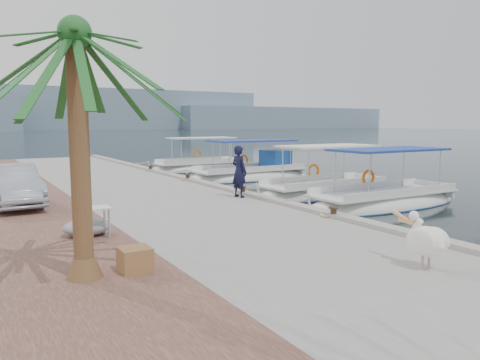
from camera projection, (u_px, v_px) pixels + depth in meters
name	position (u px, v px, depth m)	size (l,w,h in m)	color
ground	(273.00, 214.00, 16.56)	(400.00, 400.00, 0.00)	black
concrete_quay	(144.00, 195.00, 19.27)	(6.00, 40.00, 0.50)	gray
quay_curb	(204.00, 183.00, 20.64)	(0.44, 40.00, 0.12)	gray
cobblestone_strip	(10.00, 206.00, 16.73)	(4.00, 40.00, 0.50)	brown
distant_hills	(64.00, 112.00, 202.47)	(330.00, 60.00, 18.00)	slate
fishing_caique_b	(383.00, 204.00, 17.87)	(7.60, 2.36, 2.83)	silver
fishing_caique_c	(324.00, 193.00, 20.47)	(7.16, 2.35, 2.83)	silver
fishing_caique_d	(251.00, 176.00, 26.61)	(8.05, 2.50, 2.83)	silver
fishing_caique_e	(200.00, 169.00, 31.23)	(7.30, 2.13, 2.83)	silver
mooring_bollards	(243.00, 190.00, 17.58)	(0.28, 20.28, 0.33)	black
pelican	(426.00, 240.00, 8.74)	(0.55, 1.33, 1.02)	tan
fisherman	(239.00, 172.00, 16.96)	(0.69, 0.45, 1.88)	black
date_palm	(75.00, 35.00, 7.73)	(4.60, 4.60, 5.09)	brown
parked_car	(12.00, 185.00, 15.23)	(1.43, 4.10, 1.35)	#B2BBCC
wooden_crate	(135.00, 259.00, 8.56)	(0.55, 0.55, 0.44)	brown
tarp_bundle	(86.00, 227.00, 11.26)	(1.10, 0.90, 0.40)	gray
folding_table	(98.00, 216.00, 11.04)	(0.55, 0.55, 0.73)	silver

